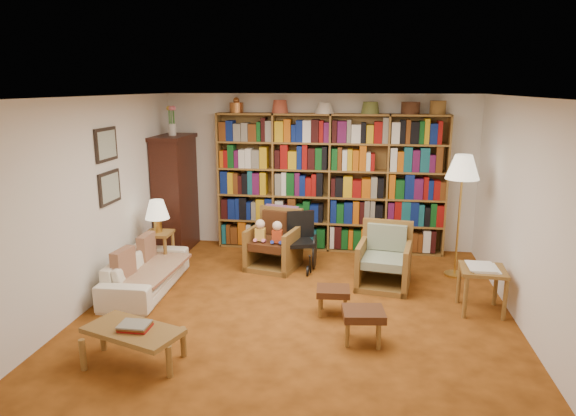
% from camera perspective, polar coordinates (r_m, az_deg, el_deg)
% --- Properties ---
extents(floor, '(5.00, 5.00, 0.00)m').
position_cam_1_polar(floor, '(6.34, 1.17, -10.96)').
color(floor, '#974F17').
rests_on(floor, ground).
extents(ceiling, '(5.00, 5.00, 0.00)m').
position_cam_1_polar(ceiling, '(5.78, 1.29, 12.26)').
color(ceiling, white).
rests_on(ceiling, wall_back).
extents(wall_back, '(5.00, 0.00, 5.00)m').
position_cam_1_polar(wall_back, '(8.37, 3.37, 4.01)').
color(wall_back, white).
rests_on(wall_back, floor).
extents(wall_front, '(5.00, 0.00, 5.00)m').
position_cam_1_polar(wall_front, '(3.58, -3.84, -9.06)').
color(wall_front, white).
rests_on(wall_front, floor).
extents(wall_left, '(0.00, 5.00, 5.00)m').
position_cam_1_polar(wall_left, '(6.71, -20.46, 0.81)').
color(wall_left, white).
rests_on(wall_left, floor).
extents(wall_right, '(0.00, 5.00, 5.00)m').
position_cam_1_polar(wall_right, '(6.16, 24.99, -0.69)').
color(wall_right, white).
rests_on(wall_right, floor).
extents(bookshelf, '(3.60, 0.30, 2.42)m').
position_cam_1_polar(bookshelf, '(8.20, 4.65, 3.23)').
color(bookshelf, brown).
rests_on(bookshelf, floor).
extents(curio_cabinet, '(0.50, 0.95, 2.40)m').
position_cam_1_polar(curio_cabinet, '(8.45, -12.40, 1.76)').
color(curio_cabinet, '#37160F').
rests_on(curio_cabinet, floor).
extents(framed_pictures, '(0.03, 0.52, 0.97)m').
position_cam_1_polar(framed_pictures, '(6.90, -19.38, 4.39)').
color(framed_pictures, black).
rests_on(framed_pictures, wall_left).
extents(sofa, '(1.70, 0.72, 0.49)m').
position_cam_1_polar(sofa, '(7.02, -15.49, -6.84)').
color(sofa, '#F3E9CE').
rests_on(sofa, floor).
extents(sofa_throw, '(0.72, 1.30, 0.04)m').
position_cam_1_polar(sofa_throw, '(6.98, -15.14, -6.44)').
color(sofa_throw, beige).
rests_on(sofa_throw, sofa).
extents(cushion_left, '(0.12, 0.38, 0.38)m').
position_cam_1_polar(cushion_left, '(7.31, -15.44, -4.33)').
color(cushion_left, maroon).
rests_on(cushion_left, sofa).
extents(cushion_right, '(0.17, 0.40, 0.39)m').
position_cam_1_polar(cushion_right, '(6.71, -17.82, -6.09)').
color(cushion_right, maroon).
rests_on(cushion_right, sofa).
extents(side_table_lamp, '(0.39, 0.39, 0.58)m').
position_cam_1_polar(side_table_lamp, '(7.62, -14.15, -3.77)').
color(side_table_lamp, brown).
rests_on(side_table_lamp, floor).
extents(table_lamp, '(0.34, 0.34, 0.47)m').
position_cam_1_polar(table_lamp, '(7.49, -14.36, -0.27)').
color(table_lamp, gold).
rests_on(table_lamp, side_table_lamp).
extents(armchair_leather, '(0.83, 0.86, 0.87)m').
position_cam_1_polar(armchair_leather, '(7.61, -1.52, -3.87)').
color(armchair_leather, brown).
rests_on(armchair_leather, floor).
extents(armchair_sage, '(0.78, 0.80, 0.84)m').
position_cam_1_polar(armchair_sage, '(7.03, 10.57, -5.87)').
color(armchair_sage, brown).
rests_on(armchair_sage, floor).
extents(wheelchair, '(0.52, 0.67, 0.83)m').
position_cam_1_polar(wheelchair, '(7.52, 1.27, -3.89)').
color(wheelchair, black).
rests_on(wheelchair, floor).
extents(floor_lamp, '(0.46, 0.46, 1.72)m').
position_cam_1_polar(floor_lamp, '(7.34, 18.83, 3.79)').
color(floor_lamp, gold).
rests_on(floor_lamp, floor).
extents(side_table_papers, '(0.54, 0.54, 0.57)m').
position_cam_1_polar(side_table_papers, '(6.48, 20.80, -6.99)').
color(side_table_papers, brown).
rests_on(side_table_papers, floor).
extents(footstool_a, '(0.40, 0.35, 0.33)m').
position_cam_1_polar(footstool_a, '(6.08, 5.03, -9.38)').
color(footstool_a, '#4B2514').
rests_on(footstool_a, floor).
extents(footstool_b, '(0.47, 0.41, 0.36)m').
position_cam_1_polar(footstool_b, '(5.48, 8.38, -11.78)').
color(footstool_b, '#4B2514').
rests_on(footstool_b, floor).
extents(coffee_table, '(1.04, 0.75, 0.42)m').
position_cam_1_polar(coffee_table, '(5.26, -16.82, -13.15)').
color(coffee_table, brown).
rests_on(coffee_table, floor).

